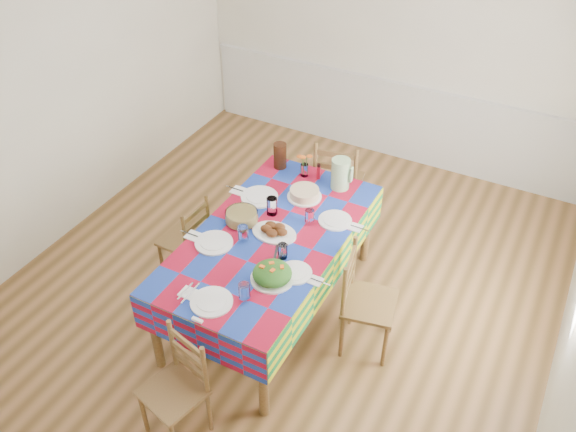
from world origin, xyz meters
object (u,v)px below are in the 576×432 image
object	(u,v)px
green_pitcher	(341,174)
chair_right	(364,302)
chair_far	(337,183)
dining_table	(270,244)
chair_near	(177,389)
chair_left	(188,240)
meat_platter	(274,231)
tea_pitcher	(280,156)

from	to	relation	value
green_pitcher	chair_right	bearing A→B (deg)	-54.69
chair_far	dining_table	bearing A→B (deg)	78.76
dining_table	chair_far	bearing A→B (deg)	89.62
chair_near	chair_left	bearing A→B (deg)	137.47
chair_near	meat_platter	bearing A→B (deg)	104.23
chair_far	green_pitcher	bearing A→B (deg)	104.09
dining_table	chair_left	xyz separation A→B (m)	(-0.82, -0.00, -0.29)
chair_near	chair_left	world-z (taller)	chair_near
green_pitcher	chair_right	distance (m)	1.15
dining_table	chair_near	bearing A→B (deg)	-89.55
dining_table	chair_right	distance (m)	0.86
green_pitcher	chair_left	xyz separation A→B (m)	(-1.04, -0.85, -0.52)
chair_far	chair_left	size ratio (longest dim) A/B	1.17
tea_pitcher	chair_near	world-z (taller)	tea_pitcher
dining_table	chair_right	size ratio (longest dim) A/B	2.20
dining_table	chair_near	world-z (taller)	chair_near
meat_platter	chair_far	xyz separation A→B (m)	(-0.01, 1.26, -0.34)
green_pitcher	dining_table	bearing A→B (deg)	-104.41
dining_table	tea_pitcher	xyz separation A→B (m)	(-0.39, 0.88, 0.21)
tea_pitcher	chair_left	xyz separation A→B (m)	(-0.44, -0.88, -0.50)
dining_table	meat_platter	size ratio (longest dim) A/B	5.61
chair_near	chair_right	distance (m)	1.52
chair_near	chair_far	xyz separation A→B (m)	(-0.00, 2.59, 0.06)
tea_pitcher	chair_right	xyz separation A→B (m)	(1.21, -0.89, -0.46)
tea_pitcher	chair_far	world-z (taller)	tea_pitcher
tea_pitcher	chair_near	size ratio (longest dim) A/B	0.27
dining_table	tea_pitcher	size ratio (longest dim) A/B	8.71
green_pitcher	tea_pitcher	distance (m)	0.61
tea_pitcher	meat_platter	bearing A→B (deg)	-64.38
green_pitcher	chair_left	world-z (taller)	green_pitcher
dining_table	meat_platter	world-z (taller)	meat_platter
tea_pitcher	chair_right	world-z (taller)	tea_pitcher
green_pitcher	chair_left	size ratio (longest dim) A/B	0.33
chair_near	tea_pitcher	bearing A→B (deg)	115.04
dining_table	chair_right	xyz separation A→B (m)	(0.82, -0.01, -0.25)
chair_near	dining_table	bearing A→B (deg)	105.15
chair_near	green_pitcher	bearing A→B (deg)	99.19
green_pitcher	chair_right	world-z (taller)	green_pitcher
dining_table	chair_far	size ratio (longest dim) A/B	2.06
dining_table	chair_near	size ratio (longest dim) A/B	2.37
chair_far	chair_right	bearing A→B (deg)	111.13
chair_far	tea_pitcher	bearing A→B (deg)	35.06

